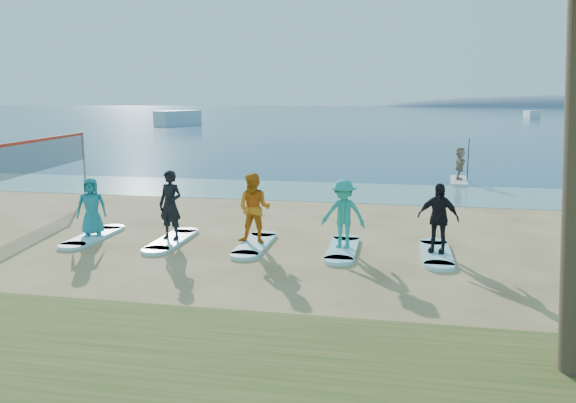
% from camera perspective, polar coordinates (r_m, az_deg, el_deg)
% --- Properties ---
extents(ground, '(600.00, 600.00, 0.00)m').
position_cam_1_polar(ground, '(13.17, -2.28, -6.23)').
color(ground, tan).
rests_on(ground, ground).
extents(shallow_water, '(600.00, 600.00, 0.00)m').
position_cam_1_polar(shallow_water, '(23.28, 3.64, 1.06)').
color(shallow_water, teal).
rests_on(shallow_water, ground).
extents(ocean, '(600.00, 600.00, 0.00)m').
position_cam_1_polar(ocean, '(172.35, 10.11, 8.94)').
color(ocean, navy).
rests_on(ocean, ground).
extents(volleyball_net, '(1.47, 8.98, 2.50)m').
position_cam_1_polar(volleyball_net, '(19.74, -24.99, 4.00)').
color(volleyball_net, gray).
rests_on(volleyball_net, ground).
extents(paddleboard, '(0.91, 3.04, 0.12)m').
position_cam_1_polar(paddleboard, '(27.04, 16.98, 2.04)').
color(paddleboard, silver).
rests_on(paddleboard, ground).
extents(paddleboarder, '(0.62, 1.42, 1.48)m').
position_cam_1_polar(paddleboarder, '(26.94, 17.07, 3.72)').
color(paddleboarder, tan).
rests_on(paddleboarder, paddleboard).
extents(boat_offshore_a, '(4.71, 8.42, 2.13)m').
position_cam_1_polar(boat_offshore_a, '(84.38, -11.07, 7.61)').
color(boat_offshore_a, silver).
rests_on(boat_offshore_a, ground).
extents(boat_offshore_b, '(2.06, 6.31, 1.42)m').
position_cam_1_polar(boat_offshore_b, '(130.04, 23.49, 7.85)').
color(boat_offshore_b, silver).
rests_on(boat_offshore_b, ground).
extents(surfboard_0, '(0.70, 2.20, 0.09)m').
position_cam_1_polar(surfboard_0, '(16.33, -19.16, -3.38)').
color(surfboard_0, '#A4F0FE').
rests_on(surfboard_0, ground).
extents(student_0, '(0.91, 0.77, 1.58)m').
position_cam_1_polar(student_0, '(16.16, -19.34, -0.49)').
color(student_0, teal).
rests_on(student_0, surfboard_0).
extents(surfboard_1, '(0.70, 2.20, 0.09)m').
position_cam_1_polar(surfboard_1, '(15.33, -11.72, -3.89)').
color(surfboard_1, '#A4F0FE').
rests_on(surfboard_1, ground).
extents(student_1, '(0.75, 0.58, 1.84)m').
position_cam_1_polar(student_1, '(15.12, -11.86, -0.35)').
color(student_1, black).
rests_on(student_1, surfboard_1).
extents(surfboard_2, '(0.70, 2.20, 0.09)m').
position_cam_1_polar(surfboard_2, '(14.61, -3.40, -4.39)').
color(surfboard_2, '#A4F0FE').
rests_on(surfboard_2, ground).
extents(student_2, '(0.92, 0.74, 1.82)m').
position_cam_1_polar(student_2, '(14.40, -3.44, -0.72)').
color(student_2, orange).
rests_on(student_2, surfboard_2).
extents(surfboard_3, '(0.70, 2.20, 0.09)m').
position_cam_1_polar(surfboard_3, '(14.24, 5.58, -4.82)').
color(surfboard_3, '#A4F0FE').
rests_on(surfboard_3, ground).
extents(student_3, '(1.20, 0.82, 1.72)m').
position_cam_1_polar(student_3, '(14.03, 5.65, -1.25)').
color(student_3, teal).
rests_on(student_3, surfboard_3).
extents(surfboard_4, '(0.70, 2.20, 0.09)m').
position_cam_1_polar(surfboard_4, '(14.22, 14.83, -5.14)').
color(surfboard_4, '#A4F0FE').
rests_on(surfboard_4, ground).
extents(student_4, '(1.07, 0.69, 1.70)m').
position_cam_1_polar(student_4, '(14.01, 15.00, -1.61)').
color(student_4, black).
rests_on(student_4, surfboard_4).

